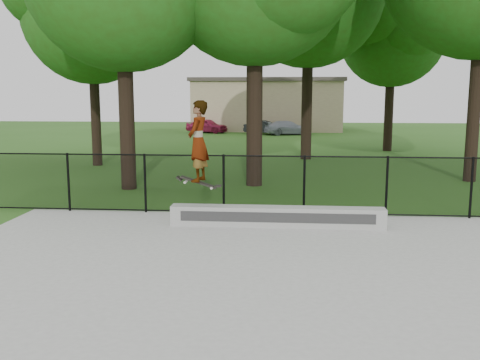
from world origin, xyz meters
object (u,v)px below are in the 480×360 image
(grind_ledge, at_px, (277,217))
(skater_airborne, at_px, (198,142))
(car_b, at_px, (265,127))
(car_a, at_px, (207,126))
(car_c, at_px, (288,128))

(grind_ledge, xyz_separation_m, skater_airborne, (-1.77, -0.13, 1.69))
(car_b, relative_size, skater_airborne, 1.40)
(grind_ledge, height_order, car_a, car_a)
(car_b, distance_m, car_c, 1.81)
(car_b, height_order, car_c, car_c)
(car_c, bearing_deg, grind_ledge, 159.82)
(skater_airborne, bearing_deg, car_c, 85.64)
(grind_ledge, distance_m, car_b, 28.57)
(car_c, relative_size, skater_airborne, 1.63)
(car_a, distance_m, skater_airborne, 30.04)
(car_a, bearing_deg, car_c, -82.84)
(car_a, bearing_deg, skater_airborne, -151.50)
(car_c, bearing_deg, car_a, 57.26)
(grind_ledge, bearing_deg, car_a, 101.36)
(car_b, bearing_deg, car_a, 93.30)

